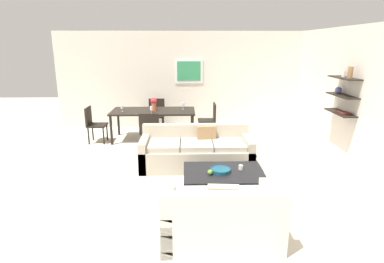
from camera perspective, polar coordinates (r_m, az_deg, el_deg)
ground_plane at (r=6.06m, az=1.56°, el=-7.35°), size 18.00×18.00×0.00m
back_wall_unit at (r=9.19m, az=2.39°, el=9.15°), size 8.40×0.09×2.70m
right_wall_shelf_unit at (r=7.09m, az=26.76°, el=5.70°), size 0.34×8.20×2.70m
sofa_beige at (r=6.27m, az=0.79°, el=-3.71°), size 2.15×0.90×0.78m
loveseat_white at (r=4.04m, az=5.09°, el=-15.06°), size 1.42×0.90×0.78m
coffee_table at (r=5.21m, az=5.62°, el=-9.07°), size 1.27×0.91×0.38m
decorative_bowl at (r=5.09m, az=5.15°, el=-6.90°), size 0.32×0.32×0.06m
candle_jar at (r=5.23m, az=8.73°, el=-6.36°), size 0.07×0.07×0.07m
apple_on_coffee_table at (r=4.98m, az=3.25°, el=-7.30°), size 0.08×0.08×0.08m
dining_table at (r=8.03m, az=-6.95°, el=3.35°), size 2.07×0.98×0.75m
dining_chair_right_far at (r=8.27m, az=3.24°, el=2.48°), size 0.44×0.44×0.88m
dining_chair_head at (r=8.94m, az=-6.37°, el=3.38°), size 0.44×0.44×0.88m
dining_chair_left_near at (r=8.13m, az=-17.22°, el=1.59°), size 0.44×0.44×0.88m
dining_chair_foot at (r=7.20m, az=-7.57°, el=0.44°), size 0.44×0.44×0.88m
wine_glass_foot at (r=7.57m, az=-7.30°, el=4.11°), size 0.07×0.07×0.19m
wine_glass_left_near at (r=7.99m, az=-12.41°, el=4.23°), size 0.07×0.07×0.14m
wine_glass_right_far at (r=8.07m, az=-1.62°, el=4.81°), size 0.08×0.08×0.17m
wine_glass_head at (r=8.41m, az=-6.71°, el=5.15°), size 0.07×0.07×0.16m
centerpiece_vase at (r=7.93m, az=-6.86°, el=5.07°), size 0.16×0.16×0.33m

